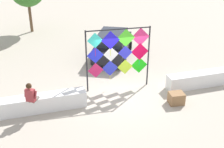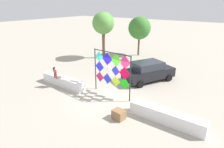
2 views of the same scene
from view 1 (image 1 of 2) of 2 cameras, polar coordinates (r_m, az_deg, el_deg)
ground at (r=13.27m, az=2.87°, el=-3.89°), size 120.00×120.00×0.00m
plaza_ledge_left at (r=12.24m, az=-14.36°, el=-5.68°), size 3.93×0.59×0.70m
plaza_ledge_right at (r=14.54m, az=18.10°, el=-0.85°), size 3.93×0.59×0.70m
kite_display_rack at (r=12.99m, az=1.35°, el=4.28°), size 2.98×0.25×2.95m
seated_vendor at (r=11.68m, az=-15.60°, el=-4.27°), size 0.68×0.75×1.55m
parked_car at (r=16.87m, az=0.14°, el=5.89°), size 3.35×4.36×1.56m
cardboard_box_large at (r=12.70m, az=12.69°, el=-4.73°), size 0.68×0.58×0.51m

